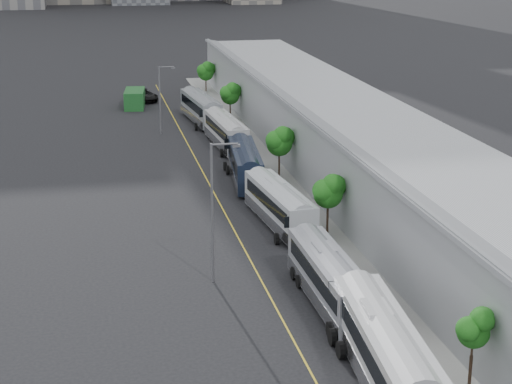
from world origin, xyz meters
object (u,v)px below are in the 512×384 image
object	(u,v)px
bus_4	(279,209)
street_lamp_far	(161,95)
bus_7	(201,111)
suv	(143,95)
bus_6	(226,134)
shipping_container	(135,99)
street_lamp_near	(215,204)
bus_2	(385,358)
bus_3	(329,283)
bus_5	(245,167)

from	to	relation	value
bus_4	street_lamp_far	xyz separation A→B (m)	(-6.21, 36.29, 3.30)
bus_7	suv	xyz separation A→B (m)	(-6.26, 16.58, -0.68)
bus_6	suv	world-z (taller)	bus_6
shipping_container	bus_6	bearing A→B (deg)	-64.63
bus_7	bus_6	bearing A→B (deg)	-91.82
street_lamp_far	street_lamp_near	bearing A→B (deg)	-90.98
bus_6	street_lamp_far	xyz separation A→B (m)	(-6.43, 8.23, 3.29)
bus_2	suv	size ratio (longest dim) A/B	2.14
bus_3	bus_6	size ratio (longest dim) A/B	1.00
bus_5	street_lamp_near	size ratio (longest dim) A/B	1.25
bus_4	bus_5	bearing A→B (deg)	85.89
bus_7	suv	distance (m)	17.73
suv	bus_6	bearing A→B (deg)	-93.87
bus_4	street_lamp_far	world-z (taller)	street_lamp_far
bus_3	bus_7	xyz separation A→B (m)	(-0.33, 58.08, 0.06)
street_lamp_near	suv	size ratio (longest dim) A/B	1.54
bus_4	bus_6	bearing A→B (deg)	84.07
bus_7	street_lamp_far	world-z (taller)	street_lamp_far
street_lamp_far	suv	xyz separation A→B (m)	(-0.75, 22.24, -3.91)
street_lamp_far	bus_4	bearing A→B (deg)	-80.29
bus_7	bus_3	bearing A→B (deg)	-95.31
bus_2	bus_6	world-z (taller)	bus_2
bus_6	shipping_container	distance (m)	27.23
suv	bus_4	bearing A→B (deg)	-100.36
shipping_container	suv	xyz separation A→B (m)	(1.44, 4.64, -0.34)
bus_4	shipping_container	xyz separation A→B (m)	(-8.40, 53.88, -0.26)
bus_6	street_lamp_near	bearing A→B (deg)	-104.18
bus_6	bus_7	world-z (taller)	bus_7
bus_6	street_lamp_near	xyz separation A→B (m)	(-7.24, -38.80, 4.15)
bus_3	suv	size ratio (longest dim) A/B	1.92
bus_5	shipping_container	world-z (taller)	bus_5
bus_3	suv	bearing A→B (deg)	94.54
bus_5	street_lamp_near	distance (m)	25.48
street_lamp_near	shipping_container	world-z (taller)	street_lamp_near
bus_4	suv	bearing A→B (deg)	91.31
shipping_container	suv	world-z (taller)	shipping_container
bus_5	street_lamp_far	world-z (taller)	street_lamp_far
bus_2	bus_5	distance (m)	40.30
street_lamp_far	bus_3	bearing A→B (deg)	-83.65
bus_2	bus_3	distance (m)	10.68
bus_3	bus_4	bearing A→B (deg)	88.17
bus_4	street_lamp_near	world-z (taller)	street_lamp_near
bus_2	suv	xyz separation A→B (m)	(-6.53, 85.35, -0.78)
bus_3	street_lamp_near	bearing A→B (deg)	140.42
street_lamp_near	street_lamp_far	bearing A→B (deg)	89.02
street_lamp_far	bus_5	bearing A→B (deg)	-75.52
bus_7	shipping_container	size ratio (longest dim) A/B	2.07
bus_3	bus_6	distance (m)	44.20
bus_2	shipping_container	world-z (taller)	bus_2
bus_3	street_lamp_far	world-z (taller)	street_lamp_far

